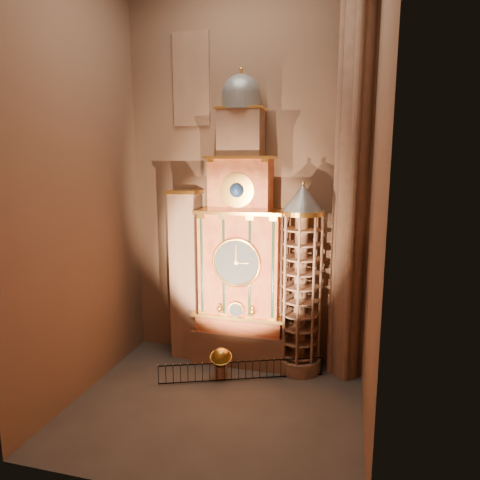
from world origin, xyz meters
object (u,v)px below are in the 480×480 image
(portrait_tower, at_px, (186,274))
(stair_turret, at_px, (301,281))
(celestial_globe, at_px, (221,360))
(iron_railing, at_px, (242,371))
(astronomical_clock, at_px, (241,252))

(portrait_tower, relative_size, stair_turret, 0.94)
(celestial_globe, distance_m, iron_railing, 1.28)
(astronomical_clock, height_order, iron_railing, astronomical_clock)
(astronomical_clock, height_order, stair_turret, astronomical_clock)
(portrait_tower, relative_size, iron_railing, 1.21)
(portrait_tower, height_order, stair_turret, stair_turret)
(astronomical_clock, distance_m, celestial_globe, 6.12)
(astronomical_clock, relative_size, portrait_tower, 1.64)
(celestial_globe, bearing_deg, astronomical_clock, 77.60)
(iron_railing, bearing_deg, stair_turret, 35.56)
(iron_railing, bearing_deg, astronomical_clock, 106.14)
(iron_railing, bearing_deg, celestial_globe, -176.17)
(astronomical_clock, xyz_separation_m, iron_railing, (0.66, -2.29, -6.10))
(stair_turret, bearing_deg, celestial_globe, -152.34)
(astronomical_clock, xyz_separation_m, celestial_globe, (-0.52, -2.37, -5.61))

